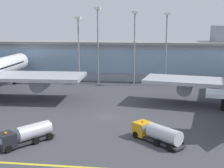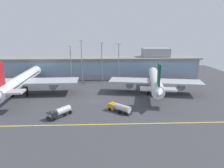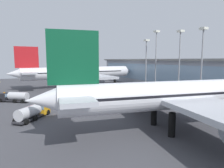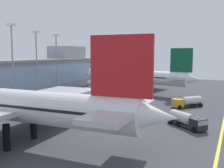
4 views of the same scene
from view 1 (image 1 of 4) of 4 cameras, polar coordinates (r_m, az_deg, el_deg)
name	(u,v)px [view 1 (image 1 of 4)]	position (r m, az deg, el deg)	size (l,w,h in m)	color
ground_plane	(107,117)	(61.40, -0.97, -6.16)	(180.00, 180.00, 0.00)	#424247
taxiway_centreline_stripe	(82,167)	(41.26, -5.53, -15.19)	(144.00, 0.50, 0.01)	yellow
terminal_building	(131,59)	(103.10, 3.56, 4.72)	(123.87, 14.00, 17.71)	#9399A3
fuel_tanker_truck	(156,133)	(49.03, 8.20, -8.96)	(8.31, 7.89, 2.90)	black
baggage_tug_near	(24,135)	(49.48, -16.03, -9.10)	(7.46, 8.63, 2.90)	black
apron_light_mast_west	(98,34)	(93.50, -2.66, 9.25)	(1.80, 1.80, 23.11)	gray
apron_light_mast_centre	(166,38)	(92.41, 10.10, 8.48)	(1.80, 1.80, 21.40)	gray
apron_light_mast_east	(135,36)	(93.21, 4.23, 8.82)	(1.80, 1.80, 21.91)	gray
apron_light_mast_far_east	(78,39)	(94.66, -6.27, 8.28)	(1.80, 1.80, 20.34)	gray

